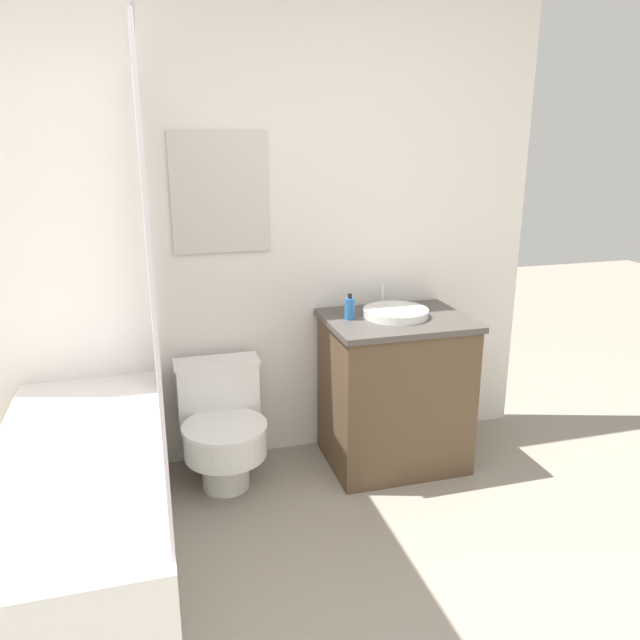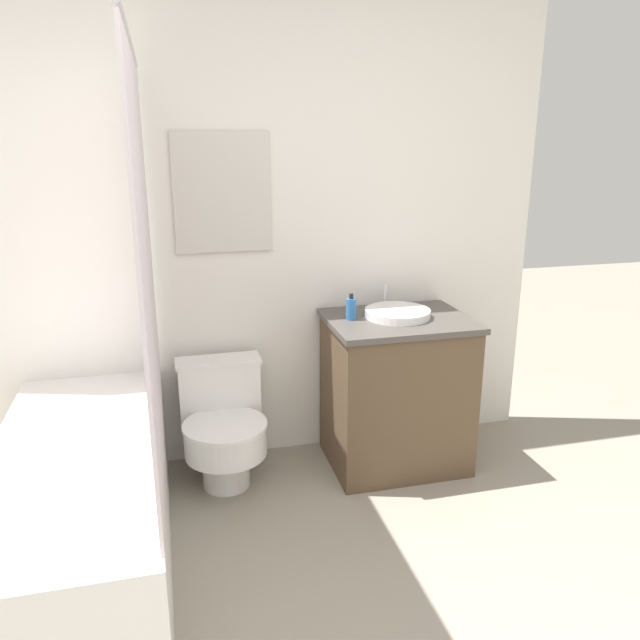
% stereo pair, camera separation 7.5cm
% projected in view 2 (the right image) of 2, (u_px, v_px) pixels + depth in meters
% --- Properties ---
extents(wall_back, '(3.19, 0.07, 2.50)m').
position_uv_depth(wall_back, '(241.00, 224.00, 3.11)').
color(wall_back, white).
rests_on(wall_back, ground_plane).
extents(shower_area, '(0.66, 1.59, 1.98)m').
position_uv_depth(shower_area, '(86.00, 499.00, 2.45)').
color(shower_area, white).
rests_on(shower_area, ground_plane).
extents(toilet, '(0.42, 0.52, 0.60)m').
position_uv_depth(toilet, '(223.00, 425.00, 3.08)').
color(toilet, white).
rests_on(toilet, ground_plane).
extents(vanity, '(0.71, 0.56, 0.80)m').
position_uv_depth(vanity, '(396.00, 392.00, 3.23)').
color(vanity, brown).
rests_on(vanity, ground_plane).
extents(sink, '(0.33, 0.37, 0.13)m').
position_uv_depth(sink, '(397.00, 313.00, 3.13)').
color(sink, white).
rests_on(sink, vanity).
extents(soap_bottle, '(0.05, 0.05, 0.13)m').
position_uv_depth(soap_bottle, '(351.00, 309.00, 3.08)').
color(soap_bottle, '#2D6BB2').
rests_on(soap_bottle, vanity).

